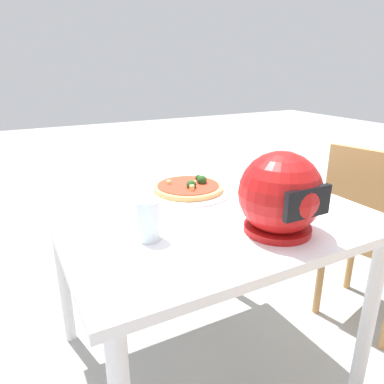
{
  "coord_description": "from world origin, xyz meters",
  "views": [
    {
      "loc": [
        0.58,
        1.06,
        1.23
      ],
      "look_at": [
        -0.01,
        -0.05,
        0.79
      ],
      "focal_mm": 33.72,
      "sensor_mm": 36.0,
      "label": 1
    }
  ],
  "objects_px": {
    "chair_side": "(370,231)",
    "dining_table": "(196,225)",
    "drinking_glass": "(148,220)",
    "pizza": "(189,187)",
    "motorcycle_helmet": "(280,195)"
  },
  "relations": [
    {
      "from": "dining_table",
      "to": "drinking_glass",
      "type": "xyz_separation_m",
      "value": [
        0.26,
        0.2,
        0.15
      ]
    },
    {
      "from": "pizza",
      "to": "dining_table",
      "type": "bearing_deg",
      "value": 78.17
    },
    {
      "from": "dining_table",
      "to": "motorcycle_helmet",
      "type": "bearing_deg",
      "value": 105.76
    },
    {
      "from": "dining_table",
      "to": "chair_side",
      "type": "height_order",
      "value": "chair_side"
    },
    {
      "from": "pizza",
      "to": "motorcycle_helmet",
      "type": "distance_m",
      "value": 0.44
    },
    {
      "from": "pizza",
      "to": "chair_side",
      "type": "xyz_separation_m",
      "value": [
        -0.84,
        0.21,
        -0.29
      ]
    },
    {
      "from": "motorcycle_helmet",
      "to": "drinking_glass",
      "type": "bearing_deg",
      "value": -20.7
    },
    {
      "from": "pizza",
      "to": "chair_side",
      "type": "distance_m",
      "value": 0.91
    },
    {
      "from": "motorcycle_helmet",
      "to": "pizza",
      "type": "bearing_deg",
      "value": -80.16
    },
    {
      "from": "dining_table",
      "to": "drinking_glass",
      "type": "height_order",
      "value": "drinking_glass"
    },
    {
      "from": "pizza",
      "to": "drinking_glass",
      "type": "bearing_deg",
      "value": 46.08
    },
    {
      "from": "chair_side",
      "to": "dining_table",
      "type": "bearing_deg",
      "value": -7.55
    },
    {
      "from": "drinking_glass",
      "to": "chair_side",
      "type": "distance_m",
      "value": 1.16
    },
    {
      "from": "drinking_glass",
      "to": "chair_side",
      "type": "xyz_separation_m",
      "value": [
        -1.12,
        -0.08,
        -0.32
      ]
    },
    {
      "from": "pizza",
      "to": "motorcycle_helmet",
      "type": "relative_size",
      "value": 1.11
    }
  ]
}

